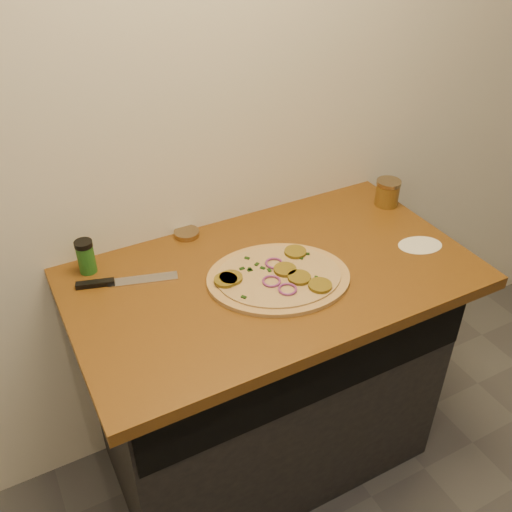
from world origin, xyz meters
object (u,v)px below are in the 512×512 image
spice_shaker (86,257)px  chefs_knife (118,282)px  pizza (278,277)px  salsa_jar (387,193)px

spice_shaker → chefs_knife: bearing=-58.3°
chefs_knife → spice_shaker: 0.12m
chefs_knife → pizza: bearing=-25.8°
salsa_jar → pizza: bearing=-160.0°
pizza → chefs_knife: bearing=154.2°
chefs_knife → spice_shaker: bearing=121.7°
pizza → spice_shaker: (-0.48, 0.30, 0.04)m
chefs_knife → salsa_jar: salsa_jar is taller
pizza → chefs_knife: 0.47m
salsa_jar → spice_shaker: (-1.03, 0.10, 0.01)m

